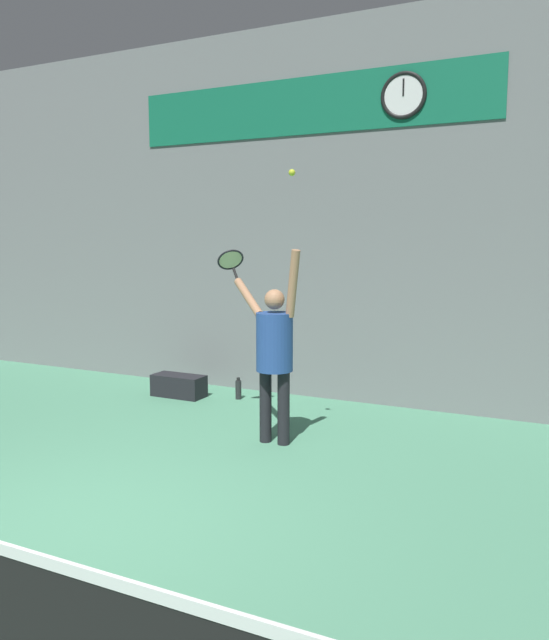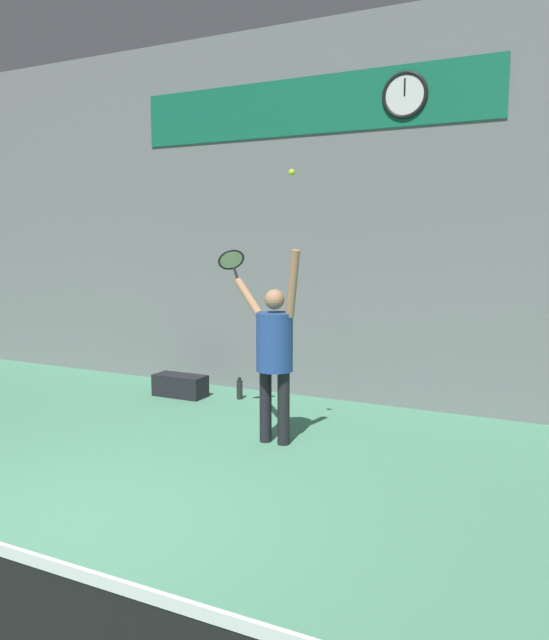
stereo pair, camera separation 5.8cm
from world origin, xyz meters
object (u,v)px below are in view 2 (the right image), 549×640
Objects in this scene: water_bottle at (240,389)px; tennis_player at (274,347)px; scoreboard_clock at (405,95)px; tennis_racket at (232,261)px; equipment_bag at (180,386)px; tennis_ball at (292,173)px.

tennis_player is at bearing -49.22° from water_bottle.
scoreboard_clock is 2.95m from tennis_racket.
equipment_bag is at bearing -165.15° from scoreboard_clock.
tennis_racket is 0.55× the size of equipment_bag.
tennis_player is 2.56m from equipment_bag.
tennis_ball is at bearing -32.60° from tennis_racket.
tennis_player is 1.33m from tennis_racket.
equipment_bag reaches higher than water_bottle.
tennis_ball is at bearing -29.32° from tennis_player.
tennis_player reaches higher than tennis_racket.
scoreboard_clock is at bearing 68.03° from tennis_player.
equipment_bag is (-0.82, -0.24, 0.01)m from water_bottle.
scoreboard_clock reaches higher than tennis_player.
scoreboard_clock is 1.91× the size of water_bottle.
scoreboard_clock is 8.64× the size of tennis_ball.
tennis_ball reaches higher than equipment_bag.
tennis_racket is 6.13× the size of tennis_ball.
tennis_ball is 3.80m from equipment_bag.
scoreboard_clock is at bearing 14.36° from water_bottle.
scoreboard_clock is at bearing 41.05° from tennis_racket.
equipment_bag is at bearing 151.79° from tennis_racket.
equipment_bag is (-2.34, 1.37, -2.66)m from tennis_ball.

